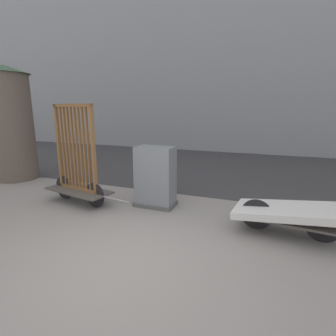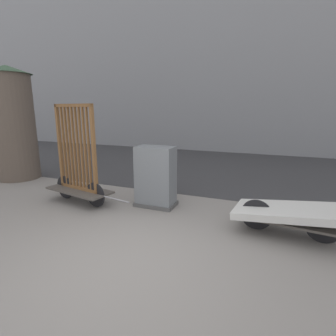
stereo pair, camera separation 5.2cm
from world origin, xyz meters
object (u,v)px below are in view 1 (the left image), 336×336
at_px(advertising_column, 11,123).
at_px(bike_cart_with_mattress, 289,213).
at_px(utility_cabinet, 155,179).
at_px(bike_cart_with_bedframe, 77,171).

bearing_deg(advertising_column, bike_cart_with_mattress, -7.92).
height_order(bike_cart_with_mattress, advertising_column, advertising_column).
bearing_deg(bike_cart_with_mattress, utility_cabinet, 176.56).
bearing_deg(advertising_column, utility_cabinet, -6.78).
height_order(bike_cart_with_bedframe, bike_cart_with_mattress, bike_cart_with_bedframe).
height_order(bike_cart_with_bedframe, utility_cabinet, bike_cart_with_bedframe).
bearing_deg(bike_cart_with_bedframe, advertising_column, 172.92).
relative_size(bike_cart_with_mattress, advertising_column, 0.73).
xyz_separation_m(bike_cart_with_mattress, utility_cabinet, (-2.70, 0.48, 0.23)).
xyz_separation_m(bike_cart_with_mattress, advertising_column, (-7.69, 1.07, 1.31)).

